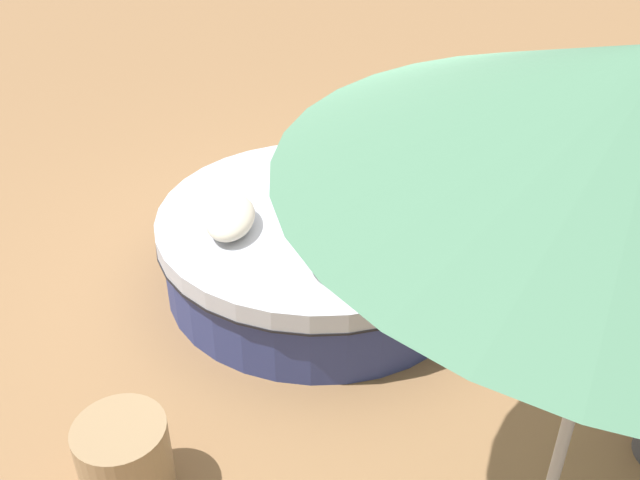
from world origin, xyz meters
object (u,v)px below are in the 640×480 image
object	(u,v)px
side_table	(125,460)
throw_pillow_0	(230,217)
throw_pillow_1	(335,249)
round_bed	(320,246)

from	to	relation	value
side_table	throw_pillow_0	bearing A→B (deg)	-10.17
throw_pillow_0	side_table	xyz separation A→B (m)	(-1.60, 0.29, -0.41)
throw_pillow_1	side_table	xyz separation A→B (m)	(-1.24, 0.97, -0.43)
throw_pillow_0	throw_pillow_1	xyz separation A→B (m)	(-0.36, -0.68, 0.02)
throw_pillow_0	side_table	world-z (taller)	throw_pillow_0
round_bed	throw_pillow_1	distance (m)	0.72
side_table	round_bed	bearing A→B (deg)	-24.79
throw_pillow_1	throw_pillow_0	bearing A→B (deg)	62.10
round_bed	side_table	xyz separation A→B (m)	(-1.84, 0.85, -0.06)
round_bed	throw_pillow_1	bearing A→B (deg)	-168.82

